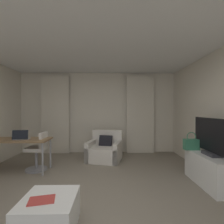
{
  "coord_description": "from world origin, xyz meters",
  "views": [
    {
      "loc": [
        0.34,
        -2.61,
        1.41
      ],
      "look_at": [
        0.43,
        1.39,
        1.35
      ],
      "focal_mm": 27.38,
      "sensor_mm": 36.0,
      "label": 1
    }
  ],
  "objects": [
    {
      "name": "coffee_table",
      "position": [
        -0.34,
        -0.64,
        0.2
      ],
      "size": [
        0.61,
        0.65,
        0.39
      ],
      "color": "white",
      "rests_on": "ground"
    },
    {
      "name": "tv_console",
      "position": [
        2.23,
        0.5,
        0.29
      ],
      "size": [
        0.45,
        1.11,
        0.57
      ],
      "color": "white",
      "rests_on": "ground"
    },
    {
      "name": "magazine_open",
      "position": [
        -0.4,
        -0.7,
        0.4
      ],
      "size": [
        0.32,
        0.26,
        0.01
      ],
      "color": "#B73833",
      "rests_on": "coffee_table"
    },
    {
      "name": "desk",
      "position": [
        -1.73,
        1.26,
        0.68
      ],
      "size": [
        1.45,
        0.59,
        0.74
      ],
      "color": "olive",
      "rests_on": "ground"
    },
    {
      "name": "armchair",
      "position": [
        0.24,
        2.12,
        0.27
      ],
      "size": [
        1.05,
        1.0,
        0.8
      ],
      "color": "silver",
      "rests_on": "ground"
    },
    {
      "name": "wall_window",
      "position": [
        0.0,
        3.03,
        1.3
      ],
      "size": [
        5.12,
        0.06,
        2.6
      ],
      "color": "beige",
      "rests_on": "ground"
    },
    {
      "name": "curtain_right_panel",
      "position": [
        1.38,
        2.9,
        1.25
      ],
      "size": [
        0.9,
        0.06,
        2.5
      ],
      "color": "beige",
      "rests_on": "ground"
    },
    {
      "name": "desk_chair",
      "position": [
        -1.29,
        1.36,
        0.39
      ],
      "size": [
        0.48,
        0.48,
        0.88
      ],
      "color": "gray",
      "rests_on": "ground"
    },
    {
      "name": "laptop",
      "position": [
        -1.59,
        1.19,
        0.79
      ],
      "size": [
        0.36,
        0.3,
        0.22
      ],
      "color": "#ADADB2",
      "rests_on": "desk"
    },
    {
      "name": "handbag_primary",
      "position": [
        2.07,
        0.9,
        0.69
      ],
      "size": [
        0.3,
        0.14,
        0.37
      ],
      "color": "#387F5B",
      "rests_on": "tv_console"
    },
    {
      "name": "tv_flatscreen",
      "position": [
        2.23,
        0.46,
        0.89
      ],
      "size": [
        0.2,
        1.09,
        0.68
      ],
      "color": "#333338",
      "rests_on": "tv_console"
    },
    {
      "name": "ceiling",
      "position": [
        0.0,
        0.0,
        2.63
      ],
      "size": [
        5.12,
        6.12,
        0.06
      ],
      "primitive_type": "cube",
      "color": "white",
      "rests_on": "wall_left"
    },
    {
      "name": "curtain_left_panel",
      "position": [
        -1.38,
        2.9,
        1.25
      ],
      "size": [
        0.9,
        0.06,
        2.5
      ],
      "color": "beige",
      "rests_on": "ground"
    },
    {
      "name": "ground_plane",
      "position": [
        0.0,
        0.0,
        0.0
      ],
      "size": [
        12.0,
        12.0,
        0.0
      ],
      "primitive_type": "plane",
      "color": "gray"
    }
  ]
}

